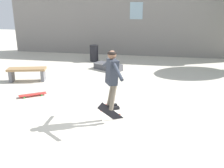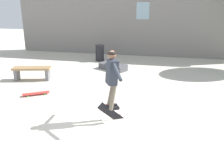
% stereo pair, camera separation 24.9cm
% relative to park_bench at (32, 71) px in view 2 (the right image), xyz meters
% --- Properties ---
extents(ground_plane, '(40.00, 40.00, 0.00)m').
position_rel_park_bench_xyz_m(ground_plane, '(3.31, -2.84, -0.37)').
color(ground_plane, beige).
extents(building_backdrop, '(14.77, 0.52, 5.93)m').
position_rel_park_bench_xyz_m(building_backdrop, '(3.29, 5.84, 2.21)').
color(building_backdrop, gray).
rests_on(building_backdrop, ground_plane).
extents(park_bench, '(1.52, 0.82, 0.52)m').
position_rel_park_bench_xyz_m(park_bench, '(0.00, 0.00, 0.00)').
color(park_bench, '#99754C').
rests_on(park_bench, ground_plane).
extents(skate_ledge, '(1.42, 1.12, 0.29)m').
position_rel_park_bench_xyz_m(skate_ledge, '(2.76, 2.24, -0.22)').
color(skate_ledge, '#4C4C51').
rests_on(skate_ledge, ground_plane).
extents(trash_bin, '(0.48, 0.48, 0.83)m').
position_rel_park_bench_xyz_m(trash_bin, '(1.70, 3.83, 0.07)').
color(trash_bin, black).
rests_on(trash_bin, ground_plane).
extents(skater, '(0.75, 1.26, 1.49)m').
position_rel_park_bench_xyz_m(skater, '(3.87, -2.81, 0.89)').
color(skater, '#282D38').
extents(skateboard_flipping, '(0.65, 0.41, 0.70)m').
position_rel_park_bench_xyz_m(skateboard_flipping, '(3.83, -2.75, -0.17)').
color(skateboard_flipping, black).
extents(skateboard_resting, '(0.83, 0.64, 0.08)m').
position_rel_park_bench_xyz_m(skateboard_resting, '(0.99, -1.52, -0.30)').
color(skateboard_resting, red).
rests_on(skateboard_resting, ground_plane).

